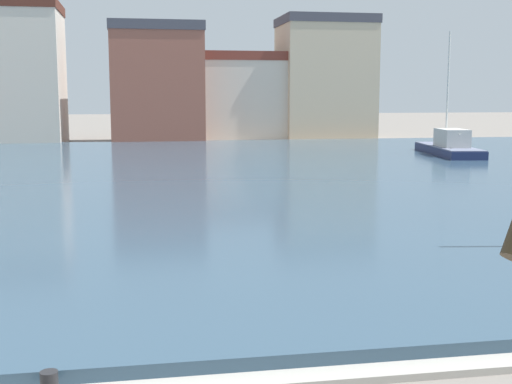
{
  "coord_description": "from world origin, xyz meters",
  "views": [
    {
      "loc": [
        -0.56,
        -2.19,
        4.14
      ],
      "look_at": [
        1.83,
        11.11,
        2.2
      ],
      "focal_mm": 47.41,
      "sensor_mm": 36.0,
      "label": 1
    }
  ],
  "objects": [
    {
      "name": "harbor_water",
      "position": [
        0.0,
        31.01,
        0.17
      ],
      "size": [
        88.26,
        47.81,
        0.34
      ],
      "primitive_type": "cube",
      "color": "#334C60",
      "rests_on": "ground"
    },
    {
      "name": "sailboat_navy",
      "position": [
        19.45,
        39.04,
        0.65
      ],
      "size": [
        3.44,
        9.6,
        8.2
      ],
      "color": "navy",
      "rests_on": "ground"
    },
    {
      "name": "townhouse_narrow_midrow",
      "position": [
        -9.9,
        57.64,
        5.88
      ],
      "size": [
        7.04,
        7.79,
        11.73
      ],
      "color": "beige",
      "rests_on": "ground"
    },
    {
      "name": "townhouse_tall_gabled",
      "position": [
        1.42,
        57.99,
        5.13
      ],
      "size": [
        7.91,
        7.77,
        10.23
      ],
      "color": "#8E5142",
      "rests_on": "ground"
    },
    {
      "name": "townhouse_corner_house",
      "position": [
        8.79,
        60.11,
        4.01
      ],
      "size": [
        8.77,
        5.91,
        7.99
      ],
      "color": "beige",
      "rests_on": "ground"
    },
    {
      "name": "townhouse_wide_warehouse",
      "position": [
        17.15,
        59.9,
        5.69
      ],
      "size": [
        8.47,
        6.95,
        11.34
      ],
      "color": "#C6B293",
      "rests_on": "ground"
    }
  ]
}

